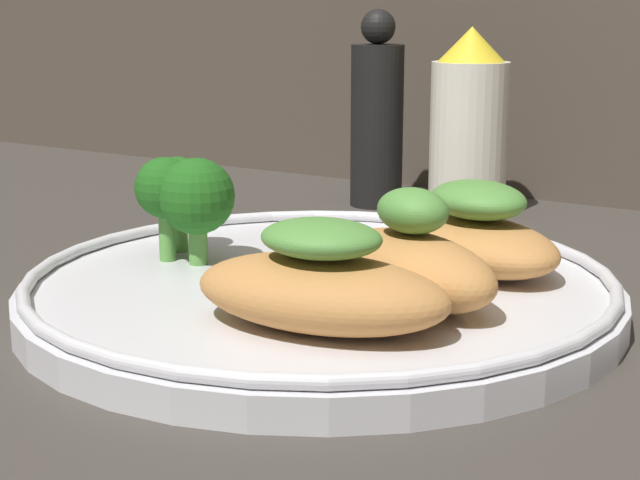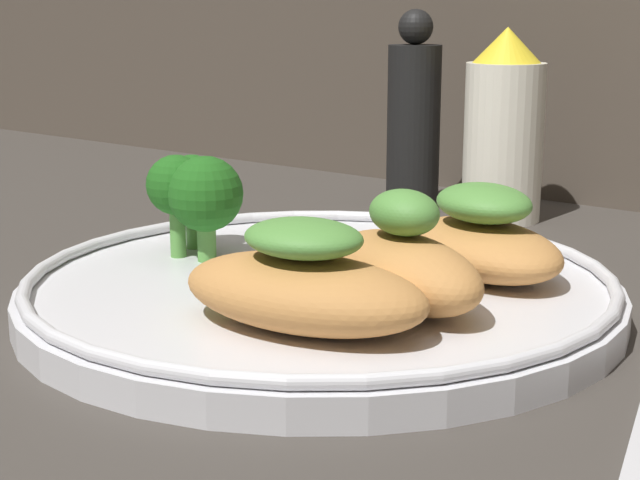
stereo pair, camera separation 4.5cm
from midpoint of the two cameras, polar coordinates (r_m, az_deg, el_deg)
The scene contains 8 objects.
ground_plane at distance 46.41cm, azimuth 2.81°, elevation -4.72°, with size 180.00×180.00×1.00cm, color #3D3833.
plate at distance 45.97cm, azimuth 2.83°, elevation -2.95°, with size 28.01×28.01×2.00cm.
grilled_meat_front at distance 38.85cm, azimuth 2.38°, elevation -2.68°, with size 11.40×7.22×4.46cm.
grilled_meat_middle at distance 41.86cm, azimuth 7.96°, elevation -1.47°, with size 10.39×7.84×5.12cm.
grilled_meat_back at distance 47.42cm, azimuth 12.15°, elevation -0.00°, with size 11.09×9.27×4.45cm.
broccoli_bunch at distance 49.58cm, azimuth -4.73°, elevation 2.84°, with size 5.62×4.66×5.35cm.
sauce_bottle at distance 66.14cm, azimuth 12.60°, elevation 6.29°, with size 5.20×5.20×12.66cm.
pepper_grinder at distance 69.45cm, azimuth 7.35°, elevation 6.98°, with size 3.71×3.71×13.76cm.
Camera 2 is at (27.42, -34.59, 14.02)cm, focal length 55.00 mm.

